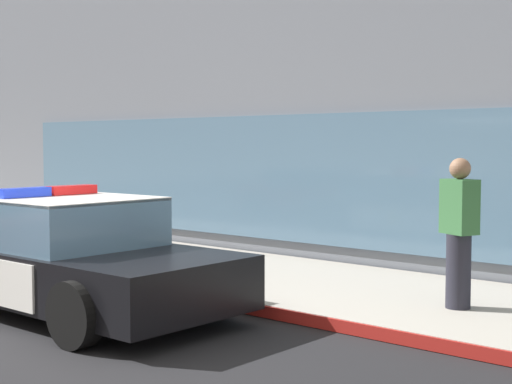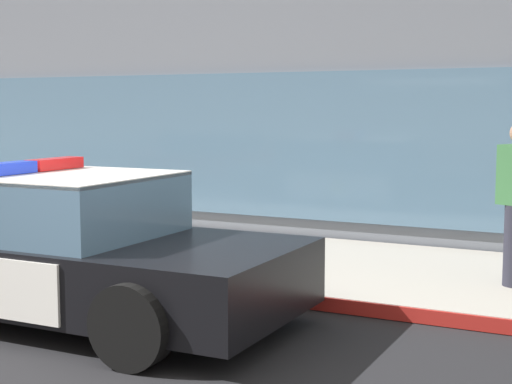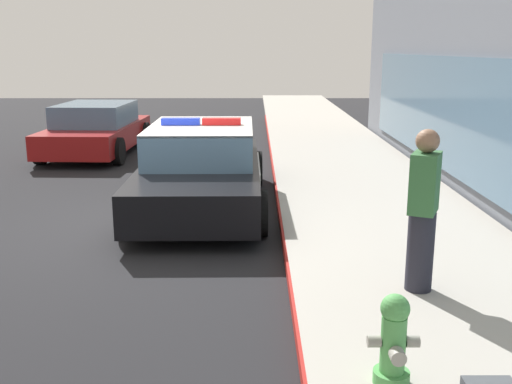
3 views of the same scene
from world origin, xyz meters
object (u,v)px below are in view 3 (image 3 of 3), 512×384
(car_far_lane, at_px, (96,129))
(pedestrian_on_sidewalk, at_px, (423,211))
(fire_hydrant, at_px, (393,341))
(police_cruiser, at_px, (202,167))

(car_far_lane, relative_size, pedestrian_on_sidewalk, 2.58)
(fire_hydrant, distance_m, car_far_lane, 12.11)
(police_cruiser, bearing_deg, pedestrian_on_sidewalk, 32.70)
(pedestrian_on_sidewalk, bearing_deg, police_cruiser, -32.34)
(car_far_lane, bearing_deg, police_cruiser, -146.77)
(police_cruiser, xyz_separation_m, pedestrian_on_sidewalk, (4.00, 2.64, 0.33))
(police_cruiser, bearing_deg, car_far_lane, -149.50)
(car_far_lane, distance_m, pedestrian_on_sidewalk, 10.83)
(police_cruiser, height_order, car_far_lane, police_cruiser)
(fire_hydrant, bearing_deg, car_far_lane, -155.19)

